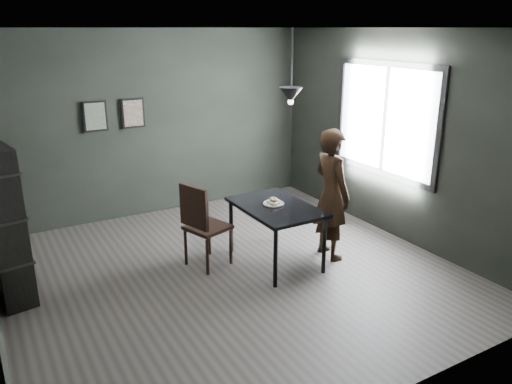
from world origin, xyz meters
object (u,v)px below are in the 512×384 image
white_plate (274,204)px  shelf_unit (4,228)px  wood_chair (202,221)px  pendant_lamp (291,95)px  woman (331,194)px  cafe_table (276,212)px

white_plate → shelf_unit: (-2.91, 0.55, 0.09)m
wood_chair → pendant_lamp: pendant_lamp is taller
wood_chair → pendant_lamp: 1.83m
woman → cafe_table: bearing=76.7°
cafe_table → woman: woman is taller
cafe_table → white_plate: bearing=97.1°
cafe_table → shelf_unit: (-2.92, 0.60, 0.17)m
woman → pendant_lamp: bearing=59.0°
white_plate → woman: 0.74m
wood_chair → pendant_lamp: bearing=-30.0°
woman → white_plate: bearing=73.6°
woman → shelf_unit: bearing=79.3°
white_plate → woman: size_ratio=0.14×
white_plate → wood_chair: (-0.83, 0.29, -0.15)m
woman → wood_chair: size_ratio=1.57×
cafe_table → white_plate: 0.10m
cafe_table → wood_chair: bearing=158.3°
cafe_table → pendant_lamp: (0.25, 0.10, 1.38)m
pendant_lamp → woman: bearing=-32.5°
wood_chair → shelf_unit: 2.11m
white_plate → shelf_unit: 2.97m
shelf_unit → white_plate: bearing=-20.4°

